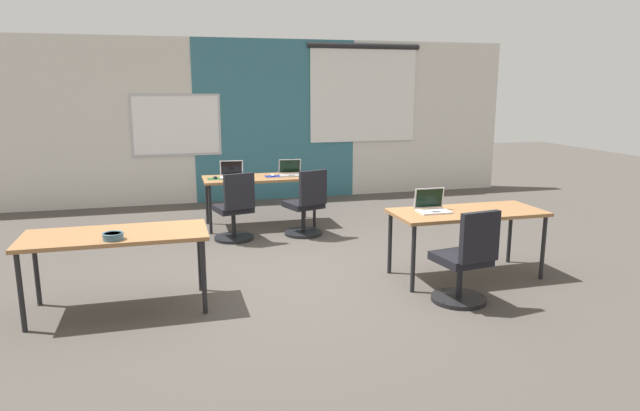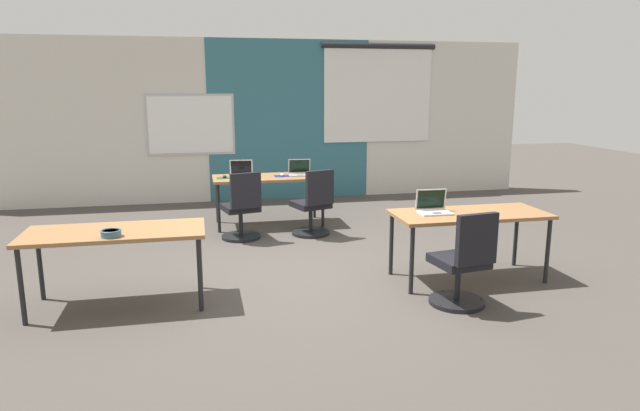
# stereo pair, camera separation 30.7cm
# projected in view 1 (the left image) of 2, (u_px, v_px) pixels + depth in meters

# --- Properties ---
(ground_plane) EXTENTS (24.00, 24.00, 0.00)m
(ground_plane) POSITION_uv_depth(u_px,v_px,m) (293.00, 272.00, 6.17)
(ground_plane) COLOR #47423D
(back_wall_assembly) EXTENTS (10.00, 0.27, 2.80)m
(back_wall_assembly) POSITION_uv_depth(u_px,v_px,m) (242.00, 121.00, 9.84)
(back_wall_assembly) COLOR silver
(back_wall_assembly) RESTS_ON ground
(desk_near_left) EXTENTS (1.60, 0.70, 0.72)m
(desk_near_left) POSITION_uv_depth(u_px,v_px,m) (116.00, 240.00, 5.01)
(desk_near_left) COLOR olive
(desk_near_left) RESTS_ON ground
(desk_near_right) EXTENTS (1.60, 0.70, 0.72)m
(desk_near_right) POSITION_uv_depth(u_px,v_px,m) (467.00, 216.00, 5.91)
(desk_near_right) COLOR olive
(desk_near_right) RESTS_ON ground
(desk_far_center) EXTENTS (1.60, 0.70, 0.72)m
(desk_far_center) POSITION_uv_depth(u_px,v_px,m) (260.00, 181.00, 8.10)
(desk_far_center) COLOR olive
(desk_far_center) RESTS_ON ground
(laptop_far_left) EXTENTS (0.35, 0.30, 0.24)m
(laptop_far_left) POSITION_uv_depth(u_px,v_px,m) (232.00, 174.00, 8.03)
(laptop_far_left) COLOR silver
(laptop_far_left) RESTS_ON desk_far_center
(mousepad_far_left) EXTENTS (0.22, 0.19, 0.00)m
(mousepad_far_left) POSITION_uv_depth(u_px,v_px,m) (215.00, 179.00, 7.91)
(mousepad_far_left) COLOR #23512D
(mousepad_far_left) RESTS_ON desk_far_center
(mouse_far_left) EXTENTS (0.07, 0.11, 0.03)m
(mouse_far_left) POSITION_uv_depth(u_px,v_px,m) (215.00, 177.00, 7.91)
(mouse_far_left) COLOR black
(mouse_far_left) RESTS_ON mousepad_far_left
(chair_far_left) EXTENTS (0.53, 0.58, 0.92)m
(chair_far_left) POSITION_uv_depth(u_px,v_px,m) (235.00, 213.00, 7.35)
(chair_far_left) COLOR black
(chair_far_left) RESTS_ON ground
(laptop_near_right_inner) EXTENTS (0.34, 0.27, 0.24)m
(laptop_near_right_inner) POSITION_uv_depth(u_px,v_px,m) (432.00, 207.00, 5.86)
(laptop_near_right_inner) COLOR silver
(laptop_near_right_inner) RESTS_ON desk_near_right
(chair_near_right_inner) EXTENTS (0.52, 0.57, 0.92)m
(chair_near_right_inner) POSITION_uv_depth(u_px,v_px,m) (465.00, 265.00, 5.21)
(chair_near_right_inner) COLOR black
(chair_near_right_inner) RESTS_ON ground
(laptop_far_right) EXTENTS (0.36, 0.33, 0.23)m
(laptop_far_right) POSITION_uv_depth(u_px,v_px,m) (291.00, 172.00, 8.21)
(laptop_far_right) COLOR #9E9EA3
(laptop_far_right) RESTS_ON desk_far_center
(mousepad_far_right) EXTENTS (0.22, 0.19, 0.00)m
(mousepad_far_right) POSITION_uv_depth(u_px,v_px,m) (273.00, 176.00, 8.13)
(mousepad_far_right) COLOR navy
(mousepad_far_right) RESTS_ON desk_far_center
(mouse_far_right) EXTENTS (0.06, 0.10, 0.03)m
(mouse_far_right) POSITION_uv_depth(u_px,v_px,m) (273.00, 175.00, 8.12)
(mouse_far_right) COLOR silver
(mouse_far_right) RESTS_ON mousepad_far_right
(chair_far_right) EXTENTS (0.55, 0.61, 0.92)m
(chair_far_right) POSITION_uv_depth(u_px,v_px,m) (306.00, 209.00, 7.61)
(chair_far_right) COLOR black
(chair_far_right) RESTS_ON ground
(snack_bowl) EXTENTS (0.18, 0.18, 0.06)m
(snack_bowl) POSITION_uv_depth(u_px,v_px,m) (113.00, 236.00, 4.78)
(snack_bowl) COLOR #3D6070
(snack_bowl) RESTS_ON desk_near_left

